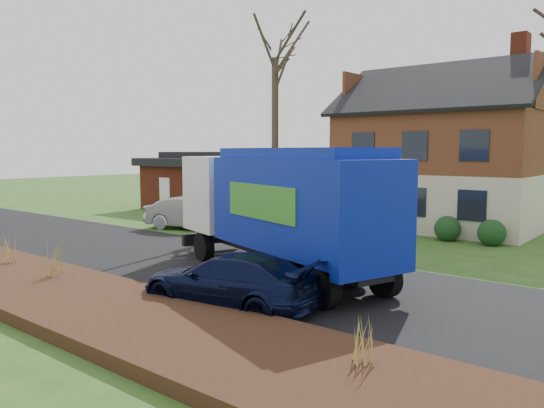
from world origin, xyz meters
The scene contains 13 objects.
ground centered at (0.00, 0.00, 0.00)m, with size 120.00×120.00×0.00m, color #294E1A.
road centered at (0.00, 0.00, 0.01)m, with size 80.00×7.00×0.02m, color black.
mulch_verge centered at (0.00, -5.30, 0.15)m, with size 80.00×3.50×0.30m, color black.
main_house centered at (1.49, 13.91, 4.03)m, with size 12.95×8.95×9.26m.
ranch_house centered at (-12.00, 13.00, 1.81)m, with size 9.80×8.20×3.70m.
garbage_truck centered at (2.26, 0.27, 2.23)m, with size 9.32×5.16×3.87m.
silver_sedan centered at (-6.88, 5.16, 0.78)m, with size 1.66×4.76×1.57m, color #989A9F.
navy_wagon centered at (3.29, -3.05, 0.66)m, with size 1.86×4.58×1.33m, color black.
tree_front_west centered at (-5.86, 10.10, 9.91)m, with size 4.05×4.05×12.03m.
tree_back centered at (3.90, 22.26, 9.25)m, with size 3.51×3.51×11.10m.
grass_clump_west centered at (-4.65, -4.73, 0.76)m, with size 0.34×0.28×0.91m.
grass_clump_mid centered at (-1.72, -4.73, 0.83)m, with size 0.38×0.31×1.06m.
grass_clump_east centered at (7.86, -4.66, 0.74)m, with size 0.35×0.29×0.88m.
Camera 1 is at (11.99, -12.12, 3.80)m, focal length 35.00 mm.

